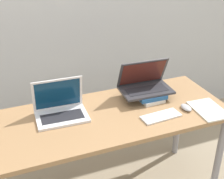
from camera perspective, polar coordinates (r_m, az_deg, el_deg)
name	(u,v)px	position (r m, az deg, el deg)	size (l,w,h in m)	color
desk	(110,125)	(2.10, -0.43, -6.42)	(1.60, 0.66, 0.73)	#9E754C
laptop_left	(61,109)	(2.05, -9.40, -3.53)	(0.34, 0.24, 0.24)	silver
book_stack	(147,94)	(2.25, 6.49, -0.79)	(0.20, 0.26, 0.06)	white
laptop_on_books	(145,84)	(2.23, 6.02, 0.98)	(0.37, 0.24, 0.22)	#333338
wireless_keyboard	(161,116)	(2.05, 8.93, -4.85)	(0.27, 0.12, 0.01)	white
mouse	(186,107)	(2.16, 13.41, -3.22)	(0.06, 0.10, 0.03)	#B2B2B7
notepad	(209,110)	(2.19, 17.25, -3.54)	(0.20, 0.28, 0.01)	silver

